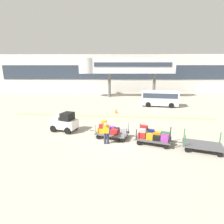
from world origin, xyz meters
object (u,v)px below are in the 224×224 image
at_px(baggage_handler, 106,132).
at_px(safety_cone_near, 116,111).
at_px(baggage_tug, 64,122).
at_px(baggage_cart_tail, 202,145).
at_px(shuttle_van, 160,97).
at_px(baggage_cart_middle, 153,136).
at_px(baggage_cart_lead, 111,131).

xyz_separation_m(baggage_handler, safety_cone_near, (0.69, 8.59, -0.59)).
xyz_separation_m(baggage_tug, baggage_cart_tail, (9.59, -3.35, -0.41)).
relative_size(baggage_tug, baggage_cart_tail, 0.76).
bearing_deg(shuttle_van, baggage_tug, -135.07).
height_order(baggage_tug, baggage_cart_middle, baggage_tug).
xyz_separation_m(baggage_cart_middle, baggage_cart_tail, (2.85, -1.02, -0.20)).
relative_size(baggage_cart_tail, baggage_handler, 1.97).
xyz_separation_m(baggage_cart_tail, safety_cone_near, (-5.35, 9.40, -0.07)).
bearing_deg(baggage_handler, baggage_cart_lead, 76.85).
bearing_deg(shuttle_van, baggage_cart_tail, -92.44).
bearing_deg(baggage_handler, baggage_cart_middle, 3.59).
bearing_deg(baggage_cart_tail, baggage_handler, 172.31).
xyz_separation_m(baggage_tug, baggage_cart_lead, (3.83, -1.33, -0.23)).
height_order(baggage_tug, baggage_cart_lead, baggage_tug).
xyz_separation_m(baggage_handler, shuttle_van, (6.61, 12.67, 0.37)).
bearing_deg(baggage_tug, baggage_cart_tail, -19.24).
distance_m(baggage_tug, baggage_cart_tail, 10.17).
height_order(baggage_cart_lead, baggage_cart_middle, baggage_cart_lead).
distance_m(baggage_cart_lead, shuttle_van, 13.12).
bearing_deg(baggage_handler, baggage_cart_tail, -7.69).
distance_m(baggage_cart_tail, baggage_handler, 6.12).
relative_size(baggage_handler, safety_cone_near, 2.84).
bearing_deg(baggage_handler, safety_cone_near, 85.43).
bearing_deg(safety_cone_near, baggage_cart_tail, -60.34).
distance_m(baggage_tug, safety_cone_near, 7.40).
distance_m(baggage_cart_middle, shuttle_van, 12.96).
relative_size(baggage_cart_middle, safety_cone_near, 5.58).
bearing_deg(baggage_cart_tail, safety_cone_near, 119.66).
distance_m(baggage_handler, safety_cone_near, 8.63).
xyz_separation_m(baggage_tug, baggage_handler, (3.55, -2.53, 0.11)).
bearing_deg(baggage_tug, baggage_cart_middle, -19.10).
bearing_deg(baggage_tug, baggage_cart_lead, -19.13).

